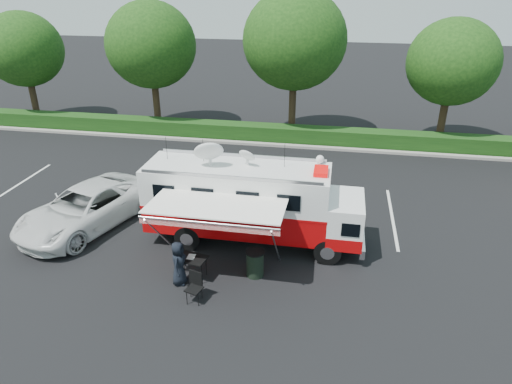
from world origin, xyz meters
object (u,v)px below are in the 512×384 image
command_truck (252,202)px  folding_table (192,259)px  trash_bin (255,263)px  white_suv (89,225)px

command_truck → folding_table: 3.25m
command_truck → trash_bin: (0.54, -2.18, -1.21)m
command_truck → folding_table: command_truck is taller
command_truck → folding_table: size_ratio=7.56×
folding_table → trash_bin: trash_bin is taller
white_suv → trash_bin: trash_bin is taller
trash_bin → folding_table: bearing=-165.0°
folding_table → trash_bin: (2.06, 0.55, -0.30)m
command_truck → trash_bin: bearing=-76.1°
command_truck → folding_table: bearing=-119.2°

